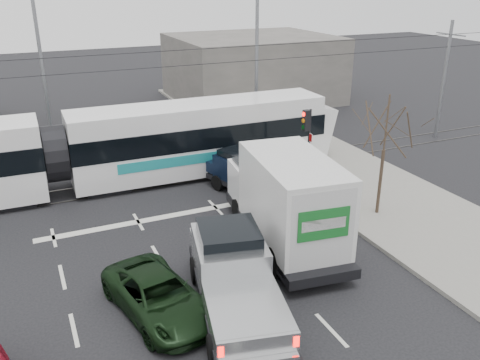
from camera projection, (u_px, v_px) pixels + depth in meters
name	position (u px, v px, depth m)	size (l,w,h in m)	color
ground	(235.00, 289.00, 16.35)	(120.00, 120.00, 0.00)	black
sidewalk_right	(447.00, 233.00, 19.73)	(6.00, 60.00, 0.15)	gray
rails	(153.00, 181.00, 24.81)	(60.00, 1.60, 0.03)	#33302D
building_right	(252.00, 68.00, 40.25)	(12.00, 10.00, 5.00)	slate
bare_tree	(386.00, 128.00, 19.92)	(2.40, 2.40, 5.00)	#47382B
traffic_signal	(307.00, 131.00, 23.27)	(0.44, 0.44, 3.60)	black
street_lamp_near	(254.00, 55.00, 29.04)	(2.38, 0.25, 9.00)	slate
street_lamp_far	(38.00, 63.00, 26.38)	(2.38, 0.25, 9.00)	slate
catenary	(148.00, 104.00, 23.35)	(60.00, 0.20, 7.00)	black
tram	(54.00, 155.00, 22.67)	(26.43, 3.02, 5.39)	white
silver_pickup	(234.00, 274.00, 15.13)	(3.41, 6.50, 2.25)	black
box_truck	(286.00, 201.00, 18.44)	(3.33, 7.42, 3.58)	black
navy_pickup	(247.00, 174.00, 23.14)	(2.96, 4.94, 1.96)	black
green_car	(158.00, 296.00, 14.95)	(2.04, 4.42, 1.23)	black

